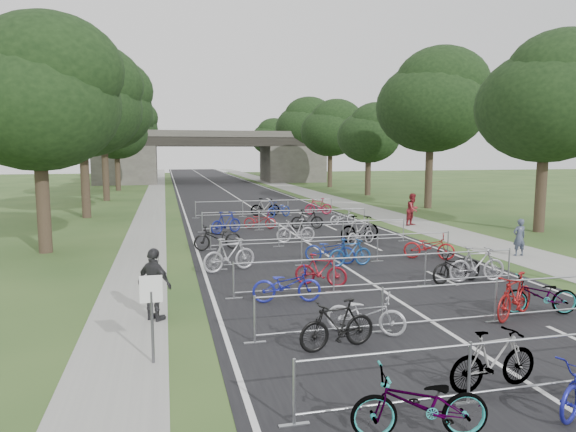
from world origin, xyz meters
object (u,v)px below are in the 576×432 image
overpass_bridge (212,157)px  bike_0 (420,405)px  bike_1 (494,360)px  pedestrian_a (519,238)px  pedestrian_b (413,210)px  pedestrian_c (155,285)px  park_sign (152,303)px

overpass_bridge → bike_0: size_ratio=14.88×
bike_0 → bike_1: (2.06, 1.17, 0.01)m
pedestrian_a → pedestrian_b: 9.06m
bike_1 → pedestrian_c: pedestrian_c is taller
bike_0 → pedestrian_b: bearing=163.5°
bike_1 → pedestrian_b: 21.08m
overpass_bridge → bike_0: (-2.88, -65.81, -2.99)m
overpass_bridge → park_sign: overpass_bridge is taller
pedestrian_c → pedestrian_b: bearing=-91.7°
overpass_bridge → park_sign: (-6.80, -62.00, -2.27)m
pedestrian_a → pedestrian_c: (-14.45, -4.93, 0.16)m
bike_0 → pedestrian_a: size_ratio=1.35×
bike_0 → park_sign: bearing=-123.8°
overpass_bridge → bike_1: 64.72m
overpass_bridge → pedestrian_c: overpass_bridge is taller
bike_0 → pedestrian_b: 23.01m
bike_1 → pedestrian_b: bearing=-28.6°
bike_1 → pedestrian_a: pedestrian_a is taller
pedestrian_b → pedestrian_c: 20.00m
pedestrian_b → pedestrian_c: bearing=-167.0°
park_sign → pedestrian_b: (14.29, 16.72, -0.33)m
park_sign → pedestrian_c: 2.75m
park_sign → bike_0: 5.52m
bike_0 → pedestrian_c: pedestrian_c is taller
pedestrian_b → bike_1: bearing=-144.6°
bike_0 → pedestrian_c: size_ratio=1.12×
park_sign → bike_1: (5.99, -2.65, -0.71)m
park_sign → bike_1: size_ratio=0.98×
bike_0 → bike_1: 2.37m
park_sign → pedestrian_a: park_sign is taller
park_sign → bike_0: (3.92, -3.81, -0.72)m
bike_0 → bike_1: bearing=129.9°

